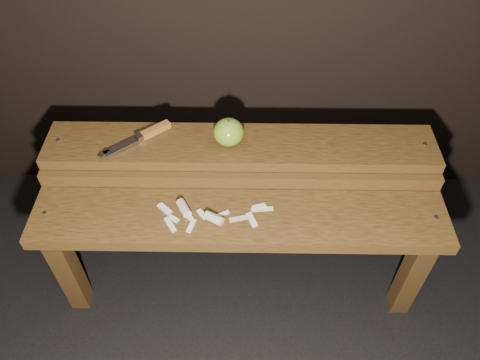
{
  "coord_description": "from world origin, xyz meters",
  "views": [
    {
      "loc": [
        0.01,
        -0.88,
        1.47
      ],
      "look_at": [
        0.0,
        0.06,
        0.45
      ],
      "focal_mm": 35.0,
      "sensor_mm": 36.0,
      "label": 1
    }
  ],
  "objects_px": {
    "bench_front_tier": "(239,232)",
    "knife": "(147,134)",
    "bench_rear_tier": "(240,163)",
    "apple": "(229,132)"
  },
  "relations": [
    {
      "from": "bench_front_tier",
      "to": "bench_rear_tier",
      "type": "distance_m",
      "value": 0.23
    },
    {
      "from": "bench_front_tier",
      "to": "knife",
      "type": "bearing_deg",
      "value": 138.65
    },
    {
      "from": "bench_rear_tier",
      "to": "apple",
      "type": "distance_m",
      "value": 0.13
    },
    {
      "from": "bench_front_tier",
      "to": "apple",
      "type": "bearing_deg",
      "value": 98.81
    },
    {
      "from": "knife",
      "to": "bench_rear_tier",
      "type": "bearing_deg",
      "value": -5.4
    },
    {
      "from": "bench_rear_tier",
      "to": "knife",
      "type": "bearing_deg",
      "value": 174.6
    },
    {
      "from": "bench_rear_tier",
      "to": "apple",
      "type": "xyz_separation_m",
      "value": [
        -0.04,
        0.0,
        0.13
      ]
    },
    {
      "from": "bench_rear_tier",
      "to": "apple",
      "type": "height_order",
      "value": "apple"
    },
    {
      "from": "knife",
      "to": "apple",
      "type": "bearing_deg",
      "value": -5.19
    },
    {
      "from": "apple",
      "to": "bench_front_tier",
      "type": "bearing_deg",
      "value": -81.19
    }
  ]
}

